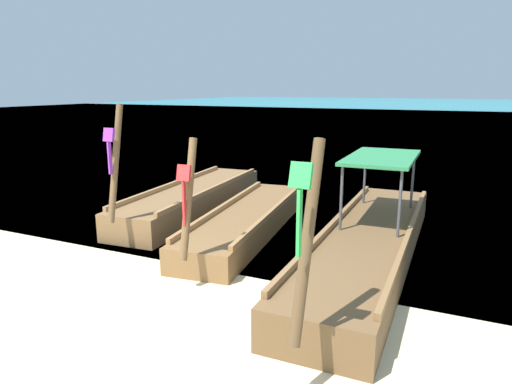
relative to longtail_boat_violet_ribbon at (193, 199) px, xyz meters
The scene contains 5 objects.
ground 5.54m from the longtail_boat_violet_ribbon, 66.82° to the right, with size 120.00×120.00×0.00m, color beige.
sea_water 57.02m from the longtail_boat_violet_ribbon, 87.81° to the left, with size 120.00×120.00×0.00m, color teal.
longtail_boat_violet_ribbon is the anchor object (origin of this frame).
longtail_boat_red_ribbon 2.16m from the longtail_boat_violet_ribbon, 25.48° to the right, with size 1.76×5.71×2.26m.
longtail_boat_green_ribbon 4.82m from the longtail_boat_violet_ribbon, 18.10° to the right, with size 1.47×7.50×2.51m.
Camera 1 is at (3.77, -4.14, 3.00)m, focal length 32.06 mm.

